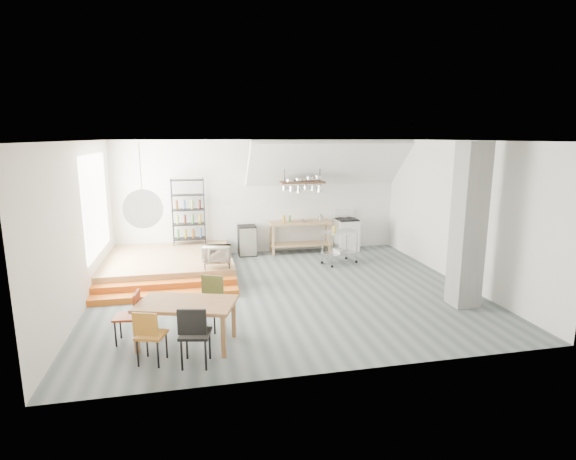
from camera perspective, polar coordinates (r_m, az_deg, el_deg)
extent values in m
plane|color=#505B5D|center=(9.81, -0.41, -7.76)|extent=(8.00, 8.00, 0.00)
cube|color=silver|center=(12.80, -3.57, 4.21)|extent=(8.00, 0.04, 3.20)
cube|color=silver|center=(9.46, -24.90, 0.44)|extent=(0.04, 7.00, 3.20)
cube|color=silver|center=(10.91, 20.64, 2.16)|extent=(0.04, 7.00, 3.20)
cube|color=white|center=(9.24, -0.43, 11.28)|extent=(8.00, 7.00, 0.02)
cube|color=white|center=(12.52, 5.04, 8.39)|extent=(4.40, 1.44, 1.32)
cube|color=white|center=(10.87, -23.19, 3.00)|extent=(0.02, 2.50, 2.20)
cube|color=#9E7D4F|center=(11.49, -14.81, -4.17)|extent=(3.00, 3.00, 0.40)
cube|color=#CC5F18|center=(9.68, -15.28, -8.04)|extent=(3.00, 0.35, 0.13)
cube|color=#CC5F18|center=(9.99, -15.19, -7.02)|extent=(3.00, 0.35, 0.27)
cube|color=gray|center=(9.30, 21.92, 0.51)|extent=(0.50, 0.50, 3.20)
cube|color=#9E7D4F|center=(12.79, 1.58, 0.95)|extent=(1.80, 0.60, 0.06)
cube|color=#9E7D4F|center=(12.92, 1.57, -1.80)|extent=(1.70, 0.55, 0.04)
cube|color=#9E7D4F|center=(13.30, 4.79, -0.65)|extent=(0.06, 0.06, 0.86)
cube|color=#9E7D4F|center=(12.93, -2.20, -0.97)|extent=(0.06, 0.06, 0.86)
cube|color=#9E7D4F|center=(12.88, 5.35, -1.06)|extent=(0.06, 0.06, 0.86)
cube|color=#9E7D4F|center=(12.50, -1.85, -1.41)|extent=(0.06, 0.06, 0.86)
cube|color=white|center=(13.26, 7.46, -0.65)|extent=(0.60, 0.60, 0.90)
cube|color=black|center=(13.17, 7.51, 1.35)|extent=(0.58, 0.58, 0.03)
cube|color=white|center=(13.41, 7.13, 2.11)|extent=(0.60, 0.05, 0.25)
cylinder|color=black|center=(13.34, 7.89, 1.58)|extent=(0.18, 0.18, 0.02)
cylinder|color=black|center=(13.25, 6.75, 1.54)|extent=(0.18, 0.18, 0.02)
cylinder|color=black|center=(13.09, 8.30, 1.37)|extent=(0.18, 0.18, 0.02)
cylinder|color=black|center=(12.99, 7.14, 1.33)|extent=(0.18, 0.18, 0.02)
cube|color=#41261A|center=(12.43, 1.83, 6.09)|extent=(1.20, 0.50, 0.05)
cylinder|color=black|center=(12.27, -0.45, 8.71)|extent=(0.02, 0.02, 1.15)
cylinder|color=black|center=(12.51, 4.10, 8.74)|extent=(0.02, 0.02, 1.15)
cylinder|color=silver|center=(12.28, -0.40, 5.37)|extent=(0.16, 0.16, 0.12)
cylinder|color=silver|center=(12.33, 0.52, 5.30)|extent=(0.20, 0.20, 0.16)
cylinder|color=silver|center=(12.37, 1.43, 5.23)|extent=(0.16, 0.16, 0.20)
cylinder|color=silver|center=(12.42, 2.33, 5.43)|extent=(0.20, 0.20, 0.12)
cylinder|color=silver|center=(12.47, 3.22, 5.35)|extent=(0.16, 0.16, 0.16)
cylinder|color=silver|center=(12.52, 4.11, 5.28)|extent=(0.20, 0.20, 0.20)
cylinder|color=black|center=(12.60, -10.61, 2.53)|extent=(0.02, 0.02, 1.80)
cylinder|color=black|center=(12.61, -14.43, 2.36)|extent=(0.02, 0.02, 1.80)
cylinder|color=black|center=(12.24, -10.56, 2.26)|extent=(0.02, 0.02, 1.80)
cylinder|color=black|center=(12.25, -14.49, 2.10)|extent=(0.02, 0.02, 1.80)
cube|color=black|center=(12.56, -12.37, -1.06)|extent=(0.88, 0.38, 0.02)
cube|color=black|center=(12.48, -12.45, 0.73)|extent=(0.88, 0.38, 0.02)
cube|color=black|center=(12.41, -12.53, 2.54)|extent=(0.88, 0.38, 0.02)
cube|color=black|center=(12.35, -12.62, 4.37)|extent=(0.88, 0.38, 0.02)
cube|color=black|center=(12.31, -12.70, 6.22)|extent=(0.88, 0.38, 0.03)
cylinder|color=#378334|center=(12.53, -12.40, -0.44)|extent=(0.07, 0.07, 0.24)
cylinder|color=olive|center=(12.45, -12.48, 1.36)|extent=(0.07, 0.07, 0.24)
cylinder|color=brown|center=(12.39, -12.56, 3.18)|extent=(0.07, 0.07, 0.24)
cube|color=#9E7D4F|center=(10.19, -9.02, -3.91)|extent=(0.60, 0.40, 0.03)
cylinder|color=black|center=(10.39, -7.57, -4.03)|extent=(0.02, 0.02, 0.13)
cylinder|color=black|center=(10.37, -10.55, -4.17)|extent=(0.02, 0.02, 0.13)
cylinder|color=black|center=(10.06, -7.41, -4.55)|extent=(0.02, 0.02, 0.13)
cylinder|color=black|center=(10.04, -10.50, -4.69)|extent=(0.02, 0.02, 0.13)
sphere|color=white|center=(7.18, -17.92, 2.57)|extent=(0.60, 0.60, 0.60)
cube|color=brown|center=(7.35, -12.82, -9.14)|extent=(1.70, 1.27, 0.06)
cube|color=brown|center=(7.63, -6.90, -11.03)|extent=(0.08, 0.08, 0.66)
cube|color=brown|center=(8.03, -16.58, -10.29)|extent=(0.08, 0.08, 0.66)
cube|color=brown|center=(6.99, -8.19, -13.27)|extent=(0.08, 0.08, 0.66)
cube|color=brown|center=(7.42, -18.69, -12.29)|extent=(0.08, 0.08, 0.66)
cube|color=#B5711F|center=(7.03, -16.95, -12.62)|extent=(0.49, 0.49, 0.04)
cube|color=#B5711F|center=(6.80, -17.69, -11.34)|extent=(0.36, 0.16, 0.34)
cylinder|color=black|center=(7.06, -18.55, -14.60)|extent=(0.03, 0.03, 0.42)
cylinder|color=black|center=(6.94, -16.18, -14.94)|extent=(0.03, 0.03, 0.42)
cylinder|color=black|center=(7.31, -17.46, -13.59)|extent=(0.03, 0.03, 0.42)
cylinder|color=black|center=(7.19, -15.17, -13.89)|extent=(0.03, 0.03, 0.42)
cube|color=black|center=(6.80, -11.68, -12.79)|extent=(0.50, 0.50, 0.04)
cube|color=black|center=(6.52, -12.11, -11.35)|extent=(0.41, 0.12, 0.37)
cylinder|color=black|center=(6.79, -13.34, -15.20)|extent=(0.03, 0.03, 0.47)
cylinder|color=black|center=(6.72, -10.40, -15.35)|extent=(0.03, 0.03, 0.47)
cylinder|color=black|center=(7.09, -12.72, -13.97)|extent=(0.03, 0.03, 0.47)
cylinder|color=black|center=(7.02, -9.91, -14.09)|extent=(0.03, 0.03, 0.47)
cube|color=brown|center=(7.93, -10.04, -9.16)|extent=(0.56, 0.56, 0.04)
cube|color=brown|center=(8.00, -9.57, -6.95)|extent=(0.38, 0.21, 0.37)
cylinder|color=black|center=(8.10, -8.40, -10.48)|extent=(0.03, 0.03, 0.46)
cylinder|color=black|center=(8.22, -10.60, -10.21)|extent=(0.03, 0.03, 0.46)
cylinder|color=black|center=(7.81, -9.31, -11.36)|extent=(0.03, 0.03, 0.46)
cylinder|color=black|center=(7.94, -11.59, -11.06)|extent=(0.03, 0.03, 0.46)
cube|color=#A33717|center=(7.81, -19.78, -10.32)|extent=(0.42, 0.42, 0.04)
cube|color=#A33717|center=(7.68, -18.63, -8.67)|extent=(0.08, 0.37, 0.34)
cylinder|color=black|center=(7.72, -18.79, -12.30)|extent=(0.03, 0.03, 0.42)
cylinder|color=black|center=(7.99, -18.32, -11.41)|extent=(0.03, 0.03, 0.42)
cylinder|color=black|center=(7.79, -21.06, -12.23)|extent=(0.03, 0.03, 0.42)
cylinder|color=black|center=(8.06, -20.50, -11.36)|extent=(0.03, 0.03, 0.42)
cube|color=silver|center=(11.74, 6.62, -0.24)|extent=(0.99, 0.75, 0.04)
cube|color=silver|center=(11.87, 6.55, -2.89)|extent=(0.99, 0.75, 0.03)
cylinder|color=silver|center=(12.24, 7.44, -1.76)|extent=(0.03, 0.03, 0.83)
sphere|color=black|center=(12.34, 7.39, -3.55)|extent=(0.08, 0.08, 0.08)
cylinder|color=silver|center=(11.76, 4.37, -2.26)|extent=(0.03, 0.03, 0.83)
sphere|color=black|center=(11.86, 4.34, -4.12)|extent=(0.08, 0.08, 0.08)
cylinder|color=silver|center=(11.93, 8.74, -2.16)|extent=(0.03, 0.03, 0.83)
sphere|color=black|center=(12.03, 8.68, -4.00)|extent=(0.08, 0.08, 0.08)
cylinder|color=silver|center=(11.43, 5.64, -2.69)|extent=(0.03, 0.03, 0.83)
sphere|color=black|center=(11.53, 5.60, -4.61)|extent=(0.08, 0.08, 0.08)
cube|color=black|center=(12.67, -5.21, -1.32)|extent=(0.50, 0.50, 0.84)
imported|color=beige|center=(10.14, -9.06, -2.93)|extent=(0.67, 0.52, 0.33)
imported|color=silver|center=(12.74, 1.95, 1.18)|extent=(0.32, 0.32, 0.06)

